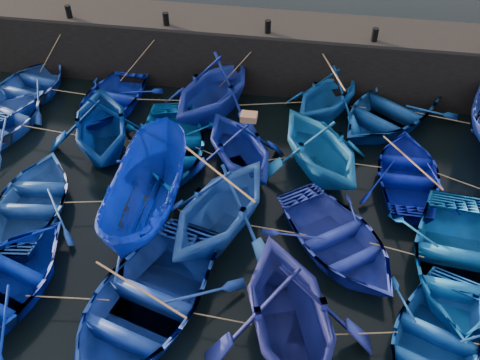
# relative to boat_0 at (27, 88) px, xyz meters

# --- Properties ---
(ground) EXTENTS (120.00, 120.00, 0.00)m
(ground) POSITION_rel_boat_0_xyz_m (9.38, -7.47, -0.50)
(ground) COLOR black
(ground) RESTS_ON ground
(quay_wall) EXTENTS (26.00, 2.50, 2.50)m
(quay_wall) POSITION_rel_boat_0_xyz_m (9.38, 3.03, 0.75)
(quay_wall) COLOR black
(quay_wall) RESTS_ON ground
(quay_top) EXTENTS (26.00, 2.50, 0.12)m
(quay_top) POSITION_rel_boat_0_xyz_m (9.38, 3.03, 2.06)
(quay_top) COLOR black
(quay_top) RESTS_ON quay_wall
(bollard_0) EXTENTS (0.24, 0.24, 0.50)m
(bollard_0) POSITION_rel_boat_0_xyz_m (1.38, 2.13, 2.37)
(bollard_0) COLOR black
(bollard_0) RESTS_ON quay_top
(bollard_1) EXTENTS (0.24, 0.24, 0.50)m
(bollard_1) POSITION_rel_boat_0_xyz_m (5.38, 2.13, 2.37)
(bollard_1) COLOR black
(bollard_1) RESTS_ON quay_top
(bollard_2) EXTENTS (0.24, 0.24, 0.50)m
(bollard_2) POSITION_rel_boat_0_xyz_m (9.38, 2.13, 2.37)
(bollard_2) COLOR black
(bollard_2) RESTS_ON quay_top
(bollard_3) EXTENTS (0.24, 0.24, 0.50)m
(bollard_3) POSITION_rel_boat_0_xyz_m (13.38, 2.13, 2.37)
(bollard_3) COLOR black
(bollard_3) RESTS_ON quay_top
(boat_0) EXTENTS (4.31, 5.39, 1.00)m
(boat_0) POSITION_rel_boat_0_xyz_m (0.00, 0.00, 0.00)
(boat_0) COLOR navy
(boat_0) RESTS_ON ground
(boat_1) EXTENTS (3.78, 4.87, 0.93)m
(boat_1) POSITION_rel_boat_0_xyz_m (3.54, -0.15, -0.03)
(boat_1) COLOR #0D24B6
(boat_1) RESTS_ON ground
(boat_2) EXTENTS (5.58, 5.96, 2.52)m
(boat_2) POSITION_rel_boat_0_xyz_m (7.62, 0.11, 0.76)
(boat_2) COLOR #182D9B
(boat_2) RESTS_ON ground
(boat_3) EXTENTS (4.90, 5.09, 2.06)m
(boat_3) POSITION_rel_boat_0_xyz_m (11.94, 0.75, 0.53)
(boat_3) COLOR #1155AF
(boat_3) RESTS_ON ground
(boat_4) EXTENTS (6.37, 6.70, 1.13)m
(boat_4) POSITION_rel_boat_0_xyz_m (14.30, 0.75, 0.07)
(boat_4) COLOR navy
(boat_4) RESTS_ON ground
(boat_7) EXTENTS (5.30, 5.67, 2.40)m
(boat_7) POSITION_rel_boat_0_xyz_m (4.24, -2.72, 0.70)
(boat_7) COLOR navy
(boat_7) RESTS_ON ground
(boat_8) EXTENTS (4.68, 5.72, 1.04)m
(boat_8) POSITION_rel_boat_0_xyz_m (6.66, -2.68, 0.02)
(boat_8) COLOR #0257A4
(boat_8) RESTS_ON ground
(boat_9) EXTENTS (5.20, 5.35, 2.15)m
(boat_9) POSITION_rel_boat_0_xyz_m (9.15, -2.98, 0.58)
(boat_9) COLOR navy
(boat_9) RESTS_ON ground
(boat_10) EXTENTS (5.64, 5.83, 2.35)m
(boat_10) POSITION_rel_boat_0_xyz_m (11.81, -2.65, 0.68)
(boat_10) COLOR #1262A8
(boat_10) RESTS_ON ground
(boat_11) EXTENTS (3.16, 4.38, 0.90)m
(boat_11) POSITION_rel_boat_0_xyz_m (14.79, -2.71, -0.05)
(boat_11) COLOR #051292
(boat_11) RESTS_ON ground
(boat_14) EXTENTS (3.83, 4.96, 0.95)m
(boat_14) POSITION_rel_boat_0_xyz_m (3.14, -6.06, -0.02)
(boat_14) COLOR #1A4890
(boat_14) RESTS_ON ground
(boat_15) EXTENTS (2.04, 5.32, 2.05)m
(boat_15) POSITION_rel_boat_0_xyz_m (6.73, -5.68, 0.53)
(boat_15) COLOR #0926A7
(boat_15) RESTS_ON ground
(boat_16) EXTENTS (5.43, 5.79, 2.45)m
(boat_16) POSITION_rel_boat_0_xyz_m (9.09, -6.04, 0.72)
(boat_16) COLOR blue
(boat_16) RESTS_ON ground
(boat_17) EXTENTS (5.53, 5.75, 0.97)m
(boat_17) POSITION_rel_boat_0_xyz_m (12.55, -6.14, -0.01)
(boat_17) COLOR #2232A7
(boat_17) RESTS_ON ground
(boat_18) EXTENTS (4.31, 5.70, 1.11)m
(boat_18) POSITION_rel_boat_0_xyz_m (15.85, -6.44, 0.06)
(boat_18) COLOR #0C5DB6
(boat_18) RESTS_ON ground
(boat_22) EXTENTS (5.53, 6.67, 1.20)m
(boat_22) POSITION_rel_boat_0_xyz_m (7.69, -9.25, 0.10)
(boat_22) COLOR navy
(boat_22) RESTS_ON ground
(boat_23) EXTENTS (5.57, 5.98, 2.57)m
(boat_23) POSITION_rel_boat_0_xyz_m (11.42, -9.35, 0.78)
(boat_23) COLOR navy
(boat_23) RESTS_ON ground
(boat_24) EXTENTS (4.52, 5.26, 0.92)m
(boat_24) POSITION_rel_boat_0_xyz_m (14.99, -8.98, -0.04)
(boat_24) COLOR #104DA9
(boat_24) RESTS_ON ground
(wooden_crate) EXTENTS (0.52, 0.41, 0.22)m
(wooden_crate) POSITION_rel_boat_0_xyz_m (9.45, -2.98, 1.76)
(wooden_crate) COLOR #8E5D3E
(wooden_crate) RESTS_ON boat_9
(mooring_ropes) EXTENTS (18.11, 11.55, 2.10)m
(mooring_ropes) POSITION_rel_boat_0_xyz_m (9.17, -2.42, 0.38)
(mooring_ropes) COLOR tan
(mooring_ropes) RESTS_ON ground
(loose_oars) EXTENTS (9.36, 12.07, 1.60)m
(loose_oars) POSITION_rel_boat_0_xyz_m (10.87, -4.31, 1.18)
(loose_oars) COLOR #99724C
(loose_oars) RESTS_ON ground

